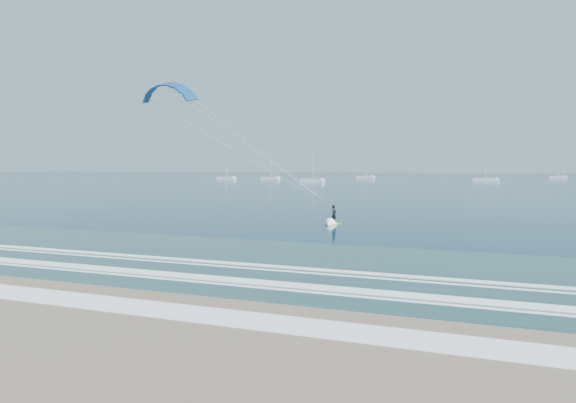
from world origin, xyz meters
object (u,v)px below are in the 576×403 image
Objects in this scene: sailboat_0 at (226,178)px; sailboat_3 at (485,180)px; sailboat_4 at (557,177)px; sailboat_1 at (270,178)px; sailboat_7 at (312,180)px; sailboat_2 at (365,177)px; kitesurfer_rig at (249,146)px.

sailboat_3 reaches higher than sailboat_0.
sailboat_4 is (32.56, 63.12, -0.02)m from sailboat_3.
sailboat_1 reaches higher than sailboat_4.
sailboat_7 is (28.29, -27.39, 0.01)m from sailboat_1.
sailboat_0 is 0.93× the size of sailboat_3.
kitesurfer_rig is at bearing -81.09° from sailboat_2.
sailboat_2 is 92.20m from sailboat_4.
sailboat_7 is (45.68, -19.30, 0.01)m from sailboat_0.
sailboat_4 is at bearing 29.01° from sailboat_0.
sailboat_0 is 19.18m from sailboat_1.
sailboat_3 is at bearing -29.76° from sailboat_2.
sailboat_1 is 39.38m from sailboat_7.
sailboat_3 is at bearing 3.47° from sailboat_1.
sailboat_3 is (22.88, 166.18, -7.11)m from kitesurfer_rig.
sailboat_0 is 49.59m from sailboat_7.
kitesurfer_rig reaches higher than sailboat_4.
sailboat_2 is at bearing 150.24° from sailboat_3.
sailboat_1 is 0.90× the size of sailboat_3.
sailboat_4 is at bearing 46.07° from sailboat_7.
kitesurfer_rig is 138.64m from sailboat_7.
sailboat_2 is 61.94m from sailboat_3.
sailboat_3 is 1.19× the size of sailboat_4.
sailboat_4 is 0.86× the size of sailboat_7.
sailboat_1 is 138.71m from sailboat_4.
kitesurfer_rig is 236.01m from sailboat_4.
sailboat_3 reaches higher than sailboat_4.
kitesurfer_rig is 1.91× the size of sailboat_4.
kitesurfer_rig is 167.90m from sailboat_3.
sailboat_7 reaches higher than sailboat_4.
sailboat_2 is at bearing 46.44° from sailboat_1.
sailboat_7 reaches higher than sailboat_1.
sailboat_3 reaches higher than sailboat_7.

